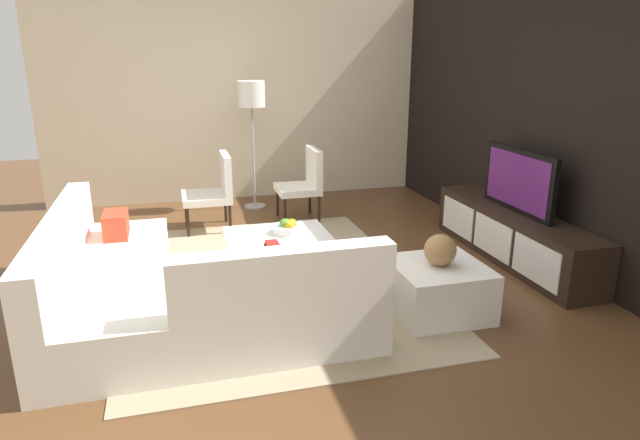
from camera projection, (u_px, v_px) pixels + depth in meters
ground_plane at (273, 285)px, 4.89m from camera, size 14.00×14.00×0.00m
feature_wall_back at (554, 116)px, 5.16m from camera, size 6.40×0.12×2.80m
side_wall_left at (241, 96)px, 7.48m from camera, size 0.12×5.20×2.80m
area_rug at (271, 280)px, 4.98m from camera, size 3.42×2.52×0.01m
media_console at (513, 235)px, 5.42m from camera, size 2.21×0.47×0.50m
television at (519, 181)px, 5.26m from camera, size 1.05×0.06×0.60m
sectional_couch at (165, 290)px, 4.12m from camera, size 2.38×2.29×0.81m
coffee_table at (281, 259)px, 4.95m from camera, size 1.03×0.94×0.38m
accent_chair_near at (215, 188)px, 6.31m from camera, size 0.56×0.54×0.87m
floor_lamp at (251, 101)px, 6.91m from camera, size 0.34×0.34×1.63m
ottoman at (438, 289)px, 4.33m from camera, size 0.70×0.70×0.40m
fruit_bowl at (288, 227)px, 5.07m from camera, size 0.28×0.28×0.14m
accent_chair_far at (305, 180)px, 6.67m from camera, size 0.53×0.50×0.87m
decorative_ball at (440, 250)px, 4.23m from camera, size 0.25×0.25×0.25m
book_stack at (272, 246)px, 4.65m from camera, size 0.19×0.11×0.06m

